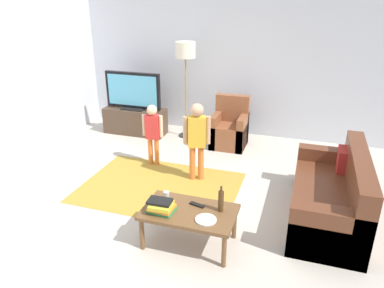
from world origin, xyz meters
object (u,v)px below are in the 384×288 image
at_px(armchair, 230,130).
at_px(tv_stand, 135,121).
at_px(book_stack, 161,206).
at_px(plate, 206,220).
at_px(tv, 133,91).
at_px(bottle, 221,201).
at_px(tv_remote, 197,205).
at_px(couch, 334,198).
at_px(child_near_tv, 153,129).
at_px(soda_can, 166,197).
at_px(floor_lamp, 185,55).
at_px(coffee_table, 189,214).
at_px(child_center, 197,135).

bearing_deg(armchair, tv_stand, 178.81).
height_order(book_stack, plate, book_stack).
xyz_separation_m(tv_stand, tv, (-0.00, -0.02, 0.60)).
bearing_deg(bottle, tv_remote, 175.76).
distance_m(couch, armchair, 2.57).
bearing_deg(couch, armchair, 131.81).
bearing_deg(plate, child_near_tv, 127.08).
distance_m(tv_remote, soda_can, 0.35).
xyz_separation_m(couch, bottle, (-1.19, -0.89, 0.25)).
relative_size(book_stack, tv_remote, 1.71).
height_order(tv_remote, soda_can, soda_can).
xyz_separation_m(tv, plate, (2.33, -3.05, -0.42)).
bearing_deg(floor_lamp, tv, -170.19).
height_order(tv_remote, plate, plate).
height_order(tv_stand, coffee_table, tv_stand).
height_order(floor_lamp, bottle, floor_lamp).
distance_m(armchair, book_stack, 3.03).
bearing_deg(child_near_tv, child_center, -18.44).
bearing_deg(bottle, tv, 130.65).
distance_m(couch, plate, 1.71).
relative_size(tv_stand, child_near_tv, 1.21).
distance_m(tv, soda_can, 3.37).
bearing_deg(tv, armchair, -0.56).
bearing_deg(book_stack, child_near_tv, 116.14).
xyz_separation_m(child_near_tv, bottle, (1.51, -1.64, -0.05)).
bearing_deg(soda_can, couch, 26.25).
bearing_deg(armchair, floor_lamp, 168.04).
relative_size(child_center, coffee_table, 1.16).
relative_size(bottle, plate, 1.35).
xyz_separation_m(child_near_tv, child_center, (0.81, -0.27, 0.10)).
bearing_deg(book_stack, couch, 31.72).
distance_m(couch, soda_can, 2.03).
relative_size(floor_lamp, book_stack, 6.12).
bearing_deg(child_center, book_stack, -86.31).
bearing_deg(tv_stand, tv_remote, -52.67).
distance_m(couch, coffee_table, 1.81).
distance_m(child_near_tv, tv_remote, 2.04).
xyz_separation_m(book_stack, soda_can, (-0.02, 0.21, -0.00)).
height_order(bottle, soda_can, bottle).
distance_m(armchair, bottle, 2.87).
height_order(book_stack, tv_remote, book_stack).
distance_m(floor_lamp, soda_can, 3.28).
height_order(child_center, plate, child_center).
xyz_separation_m(couch, armchair, (-1.71, 1.91, 0.01)).
height_order(tv, armchair, tv).
relative_size(armchair, soda_can, 7.50).
relative_size(tv, soda_can, 9.17).
bearing_deg(soda_can, bottle, 0.00).
bearing_deg(armchair, bottle, -79.44).
distance_m(couch, book_stack, 2.11).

